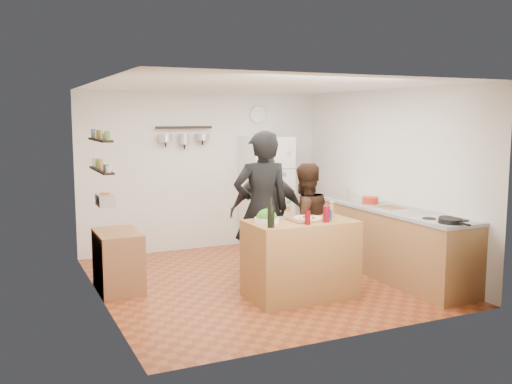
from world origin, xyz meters
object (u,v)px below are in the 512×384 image
wall_clock (258,115)px  counter_run (393,243)px  person_center (304,224)px  fridge (266,192)px  prep_island (301,259)px  red_bowl (370,200)px  side_table (118,261)px  wine_bottle (271,217)px  salt_canister (328,215)px  person_back (267,213)px  pepper_mill (332,211)px  person_left (262,210)px  salad_bowl (267,220)px  skillet (451,221)px

wall_clock → counter_run: bearing=-74.1°
person_center → fridge: (0.47, 2.08, 0.13)m
wall_clock → prep_island: bearing=-105.2°
red_bowl → side_table: bearing=172.3°
person_center → red_bowl: person_center is taller
wine_bottle → salt_canister: wine_bottle is taller
fridge → person_back: bearing=-115.6°
wine_bottle → pepper_mill: 0.99m
salt_canister → red_bowl: (1.18, 0.81, -0.01)m
salt_canister → red_bowl: salt_canister is taller
person_back → side_table: person_back is taller
person_left → counter_run: (1.78, -0.31, -0.53)m
pepper_mill → salt_canister: size_ratio=1.30×
person_back → side_table: bearing=21.1°
person_center → red_bowl: 1.21m
salad_bowl → side_table: size_ratio=0.36×
pepper_mill → wall_clock: (0.33, 2.82, 1.16)m
prep_island → person_left: size_ratio=0.64×
skillet → wall_clock: wall_clock is taller
prep_island → wall_clock: 3.42m
skillet → wall_clock: bearing=99.8°
prep_island → person_left: (-0.25, 0.55, 0.52)m
person_left → person_back: (0.28, 0.42, -0.13)m
wine_bottle → salt_canister: size_ratio=1.93×
counter_run → side_table: bearing=165.2°
red_bowl → side_table: (-3.39, 0.46, -0.60)m
pepper_mill → skillet: (0.98, -0.95, -0.04)m
fridge → salad_bowl: bearing=-115.8°
person_left → counter_run: bearing=179.4°
salt_canister → person_back: bearing=103.7°
red_bowl → fridge: bearing=110.7°
pepper_mill → fridge: size_ratio=0.09×
wine_bottle → side_table: size_ratio=0.30×
wine_bottle → wall_clock: (1.28, 3.09, 1.12)m
red_bowl → salt_canister: bearing=-145.7°
prep_island → salt_canister: bearing=-21.8°
counter_run → salad_bowl: bearing=-174.4°
pepper_mill → wall_clock: wall_clock is taller
fridge → wine_bottle: bearing=-114.9°
counter_run → red_bowl: red_bowl is taller
person_center → prep_island: bearing=53.3°
person_left → skillet: (1.68, -1.45, -0.03)m
prep_island → salt_canister: size_ratio=10.11×
wine_bottle → wall_clock: bearing=67.5°
prep_island → fridge: (0.78, 2.54, 0.45)m
prep_island → pepper_mill: (0.45, 0.05, 0.54)m
person_back → skillet: size_ratio=6.22×
person_center → salad_bowl: bearing=26.5°
fridge → side_table: (-2.69, -1.39, -0.54)m
person_back → side_table: (-1.94, 0.17, -0.48)m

